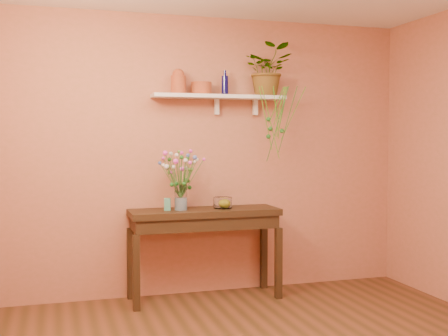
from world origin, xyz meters
name	(u,v)px	position (x,y,z in m)	size (l,w,h in m)	color
room	(293,165)	(0.00, 0.00, 1.35)	(4.04, 4.04, 2.70)	brown
sideboard	(204,222)	(-0.13, 1.75, 0.73)	(1.41, 0.45, 0.85)	#311F11
wall_shelf	(220,97)	(0.06, 1.87, 1.92)	(1.30, 0.24, 0.19)	white
terracotta_jug	(178,82)	(-0.36, 1.85, 2.05)	(0.16, 0.16, 0.23)	#B03E26
terracotta_pot	(201,88)	(-0.12, 1.89, 2.00)	(0.19, 0.19, 0.12)	#B03E26
blue_bottle	(225,85)	(0.11, 1.88, 2.03)	(0.07, 0.07, 0.24)	#0C0A43
spider_plant	(268,70)	(0.55, 1.87, 2.19)	(0.45, 0.39, 0.50)	#22621E
plant_fronds	(275,122)	(0.57, 1.72, 1.68)	(0.46, 0.21, 0.72)	#22621E
glass_vase	(181,199)	(-0.36, 1.75, 0.96)	(0.12, 0.12, 0.25)	white
bouquet	(179,168)	(-0.38, 1.73, 1.25)	(0.41, 0.49, 0.45)	#386B28
glass_bowl	(223,203)	(0.05, 1.77, 0.90)	(0.18, 0.18, 0.11)	white
lemon	(224,203)	(0.06, 1.76, 0.90)	(0.08, 0.08, 0.08)	#FCF326
carton	(167,204)	(-0.49, 1.75, 0.91)	(0.06, 0.04, 0.11)	#336886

